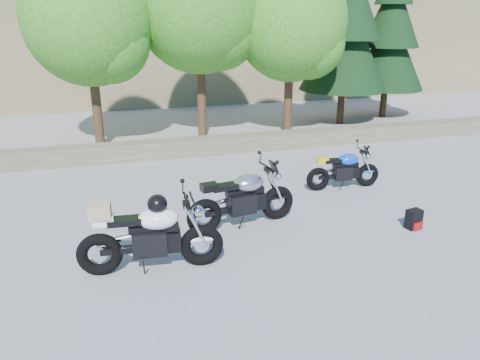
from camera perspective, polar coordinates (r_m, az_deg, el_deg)
name	(u,v)px	position (r m, az deg, el deg)	size (l,w,h in m)	color
ground	(245,237)	(8.67, 0.57, -6.93)	(90.00, 90.00, 0.00)	gray
stone_wall	(190,147)	(13.61, -6.10, 4.02)	(22.00, 0.55, 0.50)	brown
tree_decid_left	(92,23)	(14.57, -17.60, 17.76)	(3.67, 3.67, 5.62)	#382314
tree_decid_mid	(203,8)	(15.30, -4.54, 20.12)	(4.08, 4.08, 6.24)	#382314
tree_decid_right	(295,27)	(15.56, 6.67, 18.05)	(3.54, 3.54, 5.41)	#382314
conifer_near	(347,20)	(17.77, 12.90, 18.47)	(3.17, 3.17, 7.06)	#382314
conifer_far	(391,31)	(19.42, 17.89, 16.88)	(2.82, 2.82, 6.27)	#382314
silver_bike	(243,199)	(8.88, 0.36, -2.37)	(2.24, 0.72, 1.13)	black
white_bike	(150,234)	(7.48, -10.93, -6.52)	(2.30, 0.73, 1.27)	black
blue_bike	(344,170)	(11.14, 12.55, 1.16)	(1.81, 0.57, 0.91)	black
backpack	(414,220)	(9.51, 20.45, -4.54)	(0.31, 0.28, 0.38)	black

